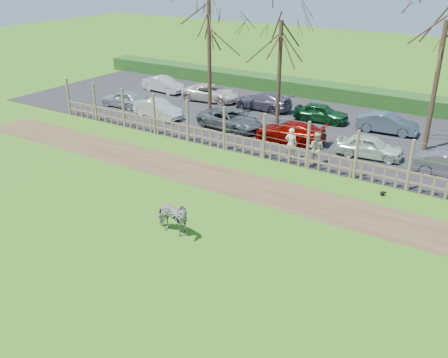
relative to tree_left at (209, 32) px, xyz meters
The scene contains 22 objects.
ground 15.17m from the tree_left, 62.53° to the right, with size 120.00×120.00×0.00m, color #5DA22F.
dirt_strip 11.74m from the tree_left, 50.91° to the right, with size 34.00×2.80×0.01m, color brown.
asphalt 8.81m from the tree_left, 17.10° to the left, with size 44.00×13.00×0.04m, color #232326.
hedge 12.20m from the tree_left, 54.16° to the left, with size 46.00×2.00×1.10m, color #1E4716.
fence 9.25m from the tree_left, 34.70° to the right, with size 30.16×0.16×2.50m.
tree_left is the anchor object (origin of this frame).
tree_mid 4.67m from the tree_left, 12.53° to the left, with size 4.80×4.80×6.83m.
tree_right 13.59m from the tree_left, ahead, with size 4.80×4.80×7.35m.
zebra 16.06m from the tree_left, 61.45° to the right, with size 0.79×1.74×1.47m, color gray.
visitor_a 9.89m from the tree_left, 26.45° to the right, with size 0.63×0.41×1.72m, color beige.
visitor_b 11.00m from the tree_left, 22.56° to the right, with size 0.84×0.65×1.72m, color beige.
crow 15.39m from the tree_left, 22.93° to the right, with size 0.29×0.21×0.23m.
car_0 8.35m from the tree_left, behind, with size 1.42×3.52×1.20m, color #ABB1B8.
car_1 6.07m from the tree_left, 147.71° to the right, with size 1.27×3.64×1.20m, color white.
car_2 5.65m from the tree_left, 28.19° to the right, with size 1.99×4.32×1.20m, color #55595C.
car_3 8.36m from the tree_left, 11.98° to the right, with size 1.68×4.13×1.20m, color #8A0802.
car_4 12.35m from the tree_left, ahead, with size 1.42×3.52×1.20m, color silver.
car_7 9.38m from the tree_left, 151.75° to the left, with size 1.27×3.64×1.20m, color silver.
car_8 6.54m from the tree_left, 123.04° to the left, with size 1.99×4.32×1.20m, color silver.
car_9 6.50m from the tree_left, 60.69° to the left, with size 1.68×4.13×1.20m, color #5A5369.
car_10 8.84m from the tree_left, 25.61° to the left, with size 1.42×3.52×1.20m, color #134B22.
car_11 12.38m from the tree_left, 16.62° to the left, with size 1.27×3.64×1.20m, color #4D5F6F.
Camera 1 is at (11.63, -14.14, 9.95)m, focal length 40.00 mm.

